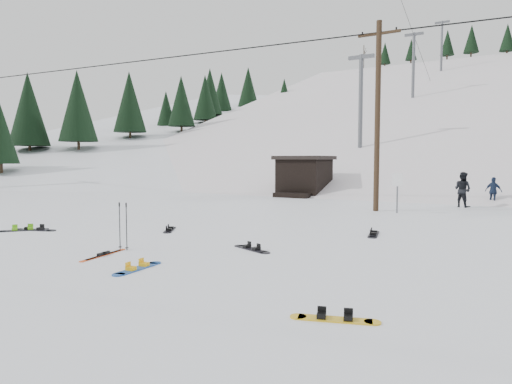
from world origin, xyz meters
The scene contains 22 objects.
ground centered at (0.00, 0.00, 0.00)m, with size 200.00×200.00×0.00m, color white.
ski_slope centered at (0.00, 55.00, -12.00)m, with size 60.00×75.00×45.00m, color white.
ridge_left centered at (-36.00, 48.00, -11.00)m, with size 34.00×85.00×38.00m, color white.
treeline_left centered at (-34.00, 40.00, 0.00)m, with size 20.00×64.00×10.00m, color black, non-canonical shape.
treeline_crest centered at (0.00, 86.00, 0.00)m, with size 50.00×6.00×10.00m, color black, non-canonical shape.
utility_pole centered at (2.00, 14.00, 4.68)m, with size 2.00×0.26×9.00m.
trail_sign centered at (3.10, 13.58, 1.27)m, with size 0.50×0.09×1.85m.
lift_hut centered at (-5.00, 20.94, 1.36)m, with size 3.40×4.10×2.75m.
lift_tower_near centered at (-4.00, 30.00, 7.86)m, with size 2.20×0.36×8.00m.
lift_tower_mid centered at (-4.00, 50.00, 14.36)m, with size 2.20×0.36×8.00m.
lift_tower_far centered at (-4.00, 70.00, 20.86)m, with size 2.20×0.36×8.00m.
hero_snowboard centered at (0.74, -0.46, 0.03)m, with size 0.39×1.51×0.11m.
hero_skis centered at (-1.08, 0.15, 0.03)m, with size 0.40×1.68×0.09m.
ski_poles centered at (-1.23, 0.97, 0.66)m, with size 0.36×0.09×1.30m.
board_scatter_a centered at (-6.54, 1.83, 0.03)m, with size 1.59×0.74×0.12m.
board_scatter_b centered at (-2.47, 4.26, 0.03)m, with size 0.90×1.26×0.10m.
board_scatter_c centered at (-6.82, 1.58, 0.03)m, with size 1.12×1.41×0.12m.
board_scatter_d centered at (1.79, 2.77, 0.03)m, with size 1.38×0.73×0.10m.
board_scatter_e centered at (5.76, -1.30, 0.03)m, with size 1.33×0.61×0.10m.
board_scatter_f centered at (3.95, 6.95, 0.03)m, with size 0.56×1.52×0.11m.
skier_dark centered at (5.37, 18.05, 0.92)m, with size 0.89×0.70×1.84m, color black.
skier_navy centered at (6.70, 20.04, 0.77)m, with size 0.90×0.37×1.53m, color #1C2A47.
Camera 1 is at (8.21, -7.79, 2.45)m, focal length 32.00 mm.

